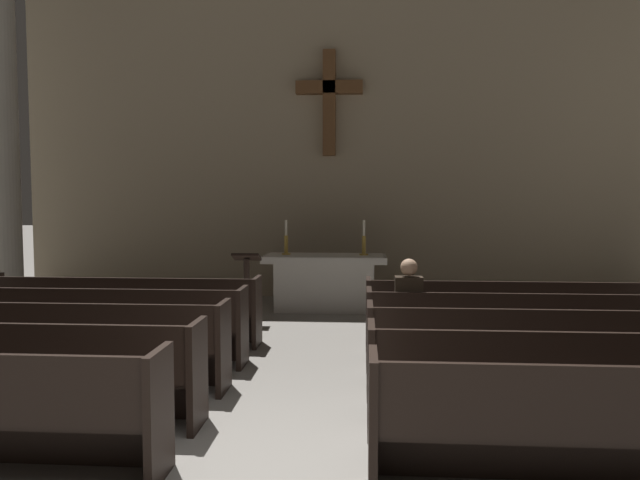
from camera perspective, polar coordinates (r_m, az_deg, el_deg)
name	(u,v)px	position (r m, az deg, el deg)	size (l,w,h in m)	color
pew_left_row_3	(48,344)	(7.05, -24.48, -9.00)	(3.83, 0.50, 0.95)	black
pew_left_row_4	(90,325)	(7.90, -21.04, -7.52)	(3.83, 0.50, 0.95)	black
pew_left_row_5	(122,310)	(8.79, -18.30, -6.32)	(3.83, 0.50, 0.95)	black
pew_right_row_2	(598,384)	(5.62, 24.95, -12.29)	(3.83, 0.50, 0.95)	black
pew_right_row_3	(559,353)	(6.51, 21.83, -9.97)	(3.83, 0.50, 0.95)	black
pew_right_row_4	(532,331)	(7.43, 19.50, -8.21)	(3.83, 0.50, 0.95)	black
pew_right_row_5	(511,315)	(8.37, 17.71, -6.82)	(3.83, 0.50, 0.95)	black
altar	(325,281)	(10.81, 0.46, -3.93)	(2.20, 0.90, 1.01)	#BCB7AD
candlestick_left	(286,244)	(10.81, -3.25, -0.35)	(0.16, 0.16, 0.62)	#B79338
candlestick_right	(364,244)	(10.72, 4.19, -0.39)	(0.16, 0.16, 0.62)	#B79338
apse_with_cross	(330,123)	(12.43, 0.95, 11.09)	(12.59, 0.50, 7.11)	gray
lectern	(247,290)	(9.78, -6.98, -4.70)	(0.44, 0.36, 1.15)	black
lone_worshipper	(408,311)	(7.19, 8.37, -6.69)	(0.32, 0.43, 1.32)	#26262B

